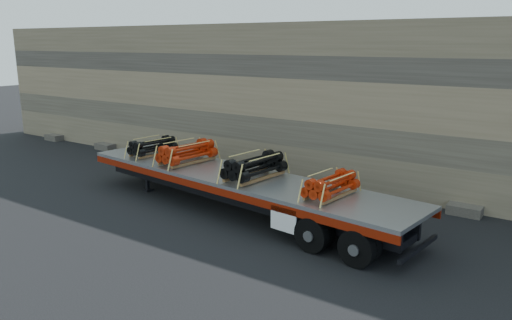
{
  "coord_description": "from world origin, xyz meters",
  "views": [
    {
      "loc": [
        10.52,
        -13.88,
        6.18
      ],
      "look_at": [
        -0.09,
        1.54,
        1.72
      ],
      "focal_mm": 35.0,
      "sensor_mm": 36.0,
      "label": 1
    }
  ],
  "objects_px": {
    "bundle_midfront": "(187,153)",
    "bundle_midrear": "(255,167)",
    "trailer": "(236,193)",
    "bundle_front": "(153,147)",
    "bundle_rear": "(331,186)"
  },
  "relations": [
    {
      "from": "trailer",
      "to": "bundle_midrear",
      "type": "bearing_deg",
      "value": 0.0
    },
    {
      "from": "bundle_midrear",
      "to": "bundle_rear",
      "type": "distance_m",
      "value": 3.19
    },
    {
      "from": "bundle_front",
      "to": "bundle_midrear",
      "type": "bearing_deg",
      "value": 0.0
    },
    {
      "from": "bundle_midfront",
      "to": "bundle_midrear",
      "type": "relative_size",
      "value": 0.98
    },
    {
      "from": "bundle_midfront",
      "to": "bundle_rear",
      "type": "distance_m",
      "value": 6.79
    },
    {
      "from": "bundle_midrear",
      "to": "bundle_midfront",
      "type": "bearing_deg",
      "value": -180.0
    },
    {
      "from": "trailer",
      "to": "bundle_front",
      "type": "distance_m",
      "value": 5.03
    },
    {
      "from": "bundle_midfront",
      "to": "bundle_midrear",
      "type": "distance_m",
      "value": 3.6
    },
    {
      "from": "trailer",
      "to": "bundle_midfront",
      "type": "relative_size",
      "value": 6.2
    },
    {
      "from": "bundle_midfront",
      "to": "bundle_midrear",
      "type": "xyz_separation_m",
      "value": [
        3.58,
        -0.42,
        0.01
      ]
    },
    {
      "from": "trailer",
      "to": "bundle_front",
      "type": "bearing_deg",
      "value": 180.0
    },
    {
      "from": "trailer",
      "to": "bundle_front",
      "type": "relative_size",
      "value": 7.26
    },
    {
      "from": "bundle_front",
      "to": "bundle_midrear",
      "type": "distance_m",
      "value": 5.83
    },
    {
      "from": "trailer",
      "to": "bundle_midrear",
      "type": "height_order",
      "value": "bundle_midrear"
    },
    {
      "from": "bundle_front",
      "to": "bundle_midfront",
      "type": "distance_m",
      "value": 2.23
    }
  ]
}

